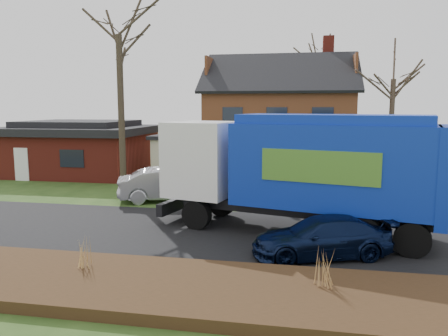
# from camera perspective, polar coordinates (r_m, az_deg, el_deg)

# --- Properties ---
(ground) EXTENTS (120.00, 120.00, 0.00)m
(ground) POSITION_cam_1_polar(r_m,az_deg,el_deg) (16.46, -2.73, -8.51)
(ground) COLOR #274517
(ground) RESTS_ON ground
(road) EXTENTS (80.00, 7.00, 0.02)m
(road) POSITION_cam_1_polar(r_m,az_deg,el_deg) (16.46, -2.73, -8.48)
(road) COLOR black
(road) RESTS_ON ground
(mulch_verge) EXTENTS (80.00, 3.50, 0.30)m
(mulch_verge) POSITION_cam_1_polar(r_m,az_deg,el_deg) (11.62, -8.95, -15.05)
(mulch_verge) COLOR black
(mulch_verge) RESTS_ON ground
(main_house) EXTENTS (12.95, 8.95, 9.26)m
(main_house) POSITION_cam_1_polar(r_m,az_deg,el_deg) (29.35, 6.37, 6.71)
(main_house) COLOR beige
(main_house) RESTS_ON ground
(ranch_house) EXTENTS (9.80, 8.20, 3.70)m
(ranch_house) POSITION_cam_1_polar(r_m,az_deg,el_deg) (32.51, -18.29, 2.56)
(ranch_house) COLOR maroon
(ranch_house) RESTS_ON ground
(garbage_truck) EXTENTS (10.64, 5.16, 4.41)m
(garbage_truck) POSITION_cam_1_polar(r_m,az_deg,el_deg) (16.20, 10.11, 0.30)
(garbage_truck) COLOR black
(garbage_truck) RESTS_ON ground
(silver_sedan) EXTENTS (5.28, 3.41, 1.64)m
(silver_sedan) POSITION_cam_1_polar(r_m,az_deg,el_deg) (21.99, -7.22, -2.14)
(silver_sedan) COLOR #A7A9AF
(silver_sedan) RESTS_ON ground
(navy_wagon) EXTENTS (4.70, 3.04, 1.27)m
(navy_wagon) POSITION_cam_1_polar(r_m,az_deg,el_deg) (14.16, 12.60, -8.80)
(navy_wagon) COLOR #0B1533
(navy_wagon) RESTS_ON ground
(tree_front_west) EXTENTS (4.03, 4.03, 11.97)m
(tree_front_west) POSITION_cam_1_polar(r_m,az_deg,el_deg) (25.88, -13.69, 19.35)
(tree_front_west) COLOR #392F22
(tree_front_west) RESTS_ON ground
(tree_front_east) EXTENTS (3.20, 3.20, 8.88)m
(tree_front_east) POSITION_cam_1_polar(r_m,az_deg,el_deg) (26.73, 21.38, 12.93)
(tree_front_east) COLOR #453529
(tree_front_east) RESTS_ON ground
(tree_back) EXTENTS (3.52, 3.52, 11.15)m
(tree_back) POSITION_cam_1_polar(r_m,az_deg,el_deg) (37.70, 12.25, 14.88)
(tree_back) COLOR #413427
(tree_back) RESTS_ON ground
(grass_clump_mid) EXTENTS (0.32, 0.26, 0.88)m
(grass_clump_mid) POSITION_cam_1_polar(r_m,az_deg,el_deg) (12.74, -17.94, -10.41)
(grass_clump_mid) COLOR tan
(grass_clump_mid) RESTS_ON mulch_verge
(grass_clump_east) EXTENTS (0.37, 0.30, 0.92)m
(grass_clump_east) POSITION_cam_1_polar(r_m,az_deg,el_deg) (11.27, 13.08, -12.56)
(grass_clump_east) COLOR #A97F4A
(grass_clump_east) RESTS_ON mulch_verge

